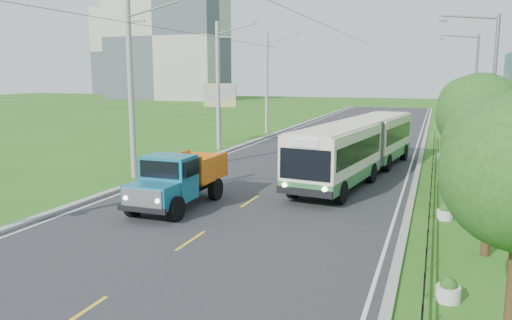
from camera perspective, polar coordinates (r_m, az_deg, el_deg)
The scene contains 28 objects.
ground at distance 18.28m, azimuth -7.47°, elevation -9.17°, with size 240.00×240.00×0.00m, color #2C6417.
road at distance 36.70m, azimuth 6.98°, elevation 0.39°, with size 14.00×120.00×0.02m, color #28282B.
curb_left at distance 38.91m, azimuth -3.40°, elevation 1.07°, with size 0.40×120.00×0.15m, color #9E9E99.
curb_right at distance 35.82m, azimuth 18.20°, elevation -0.19°, with size 0.30×120.00×0.10m, color #9E9E99.
edge_line_left at distance 38.71m, azimuth -2.65°, elevation 0.95°, with size 0.12×120.00×0.00m, color silver.
edge_line_right at distance 35.84m, azimuth 17.40°, elevation -0.19°, with size 0.12×120.00×0.00m, color silver.
centre_dash at distance 18.27m, azimuth -7.47°, elevation -9.11°, with size 0.12×2.20×0.00m, color yellow.
railing_right at distance 29.85m, azimuth 19.46°, elevation -1.67°, with size 0.04×40.00×0.60m, color black.
pole_near at distance 29.30m, azimuth -14.06°, elevation 7.84°, with size 3.51×0.32×10.00m.
pole_mid at distance 39.83m, azimuth -4.32°, elevation 8.50°, with size 3.51×0.32×10.00m.
pole_far at distance 51.01m, azimuth 1.27°, elevation 8.77°, with size 3.51×0.32×10.00m.
tree_second at distance 17.72m, azimuth 25.58°, elevation 1.07°, with size 3.18×3.26×5.30m.
tree_third at distance 23.61m, azimuth 24.30°, elevation 4.22°, with size 3.60×3.62×6.00m.
tree_fourth at distance 29.61m, azimuth 23.42°, elevation 4.43°, with size 3.24×3.31×5.40m.
tree_fifth at distance 35.57m, azimuth 22.91°, elevation 5.64°, with size 3.48×3.52×5.80m.
tree_back at distance 41.57m, azimuth 22.50°, elevation 5.86°, with size 3.30×3.36×5.50m.
streetlight_mid at distance 29.46m, azimuth 25.14°, elevation 6.86°, with size 3.02×0.20×9.07m.
streetlight_far at distance 43.42m, azimuth 23.55°, elevation 7.58°, with size 3.02×0.20×9.07m.
planter_front at distance 14.46m, azimuth 21.11°, elevation -13.75°, with size 0.64×0.64×0.67m.
planter_near at distance 22.06m, azimuth 20.77°, elevation -5.67°, with size 0.64×0.64×0.67m.
planter_mid at distance 29.86m, azimuth 20.61°, elevation -1.76°, with size 0.64×0.64×0.67m.
planter_far at distance 37.75m, azimuth 20.52°, elevation 0.52°, with size 0.64×0.64×0.67m.
billboard_left at distance 43.11m, azimuth -4.16°, elevation 6.96°, with size 3.00×0.20×5.20m.
billboard_right at distance 35.59m, azimuth 27.04°, elevation 7.76°, with size 0.24×6.00×7.30m.
apartment_near at distance 127.40m, azimuth -10.10°, elevation 13.61°, with size 28.00×14.00×30.00m, color #B7B2A3.
apartment_far at distance 161.61m, azimuth -13.43°, elevation 11.92°, with size 24.00×14.00×26.00m, color #B7B2A3.
bus at distance 29.79m, azimuth 11.69°, elevation 1.83°, with size 4.96×16.75×3.19m.
dump_truck at distance 22.57m, azimuth -8.89°, elevation -1.88°, with size 2.38×5.94×2.48m.
Camera 1 is at (8.04, -15.33, 5.87)m, focal length 35.00 mm.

